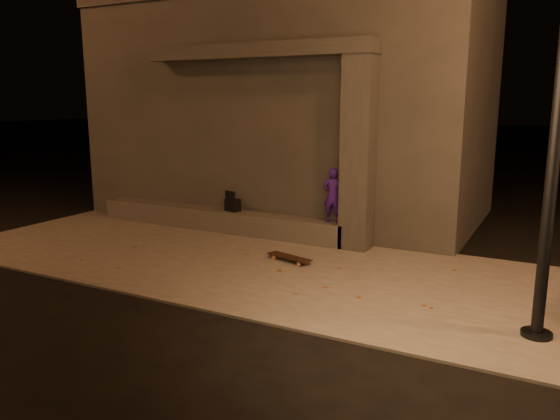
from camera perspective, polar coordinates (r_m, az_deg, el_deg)
The scene contains 9 objects.
ground at distance 8.34m, azimuth -12.55°, elevation -8.73°, with size 120.00×120.00×0.00m, color black.
sidewalk at distance 9.85m, azimuth -5.01°, elevation -5.21°, with size 11.00×4.40×0.04m, color #615C56.
building at distance 13.84m, azimuth 1.52°, elevation 10.51°, with size 9.00×5.10×5.22m.
ledge at distance 12.00m, azimuth -6.52°, elevation -0.98°, with size 6.00×0.55×0.45m, color #4B4944.
column at distance 10.30m, azimuth 8.22°, elevation 5.79°, with size 0.55×0.55×3.60m, color #383533.
canopy at distance 11.27m, azimuth -2.42°, elevation 16.25°, with size 5.00×0.70×0.28m, color #383533.
skateboarder at distance 10.59m, azimuth 5.55°, elevation 1.56°, with size 0.39×0.26×1.07m, color #3E1691.
backpack at distance 11.71m, azimuth -4.97°, elevation 0.63°, with size 0.36×0.28×0.45m.
skateboard at distance 9.61m, azimuth 0.99°, elevation -4.97°, with size 0.91×0.45×0.10m.
Camera 1 is at (5.15, -5.91, 2.84)m, focal length 35.00 mm.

